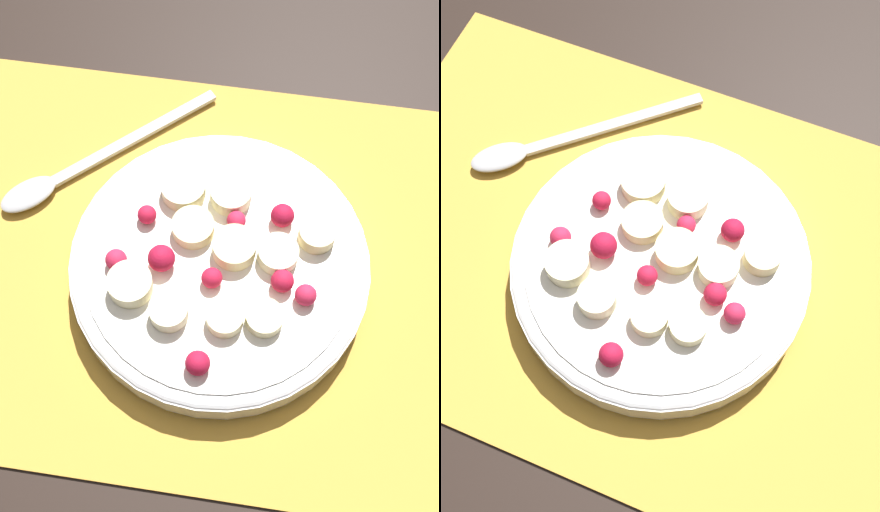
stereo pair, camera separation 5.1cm
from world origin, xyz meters
The scene contains 4 objects.
ground_plane centered at (0.00, 0.00, 0.00)m, with size 3.00×3.00×0.00m, color black.
placemat centered at (0.00, 0.00, 0.00)m, with size 0.48×0.34×0.01m.
fruit_bowl centered at (-0.02, 0.01, 0.02)m, with size 0.22×0.22×0.05m.
spoon centered at (0.12, -0.06, 0.01)m, with size 0.16×0.15×0.01m.
Camera 1 is at (-0.05, 0.22, 0.50)m, focal length 50.00 mm.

